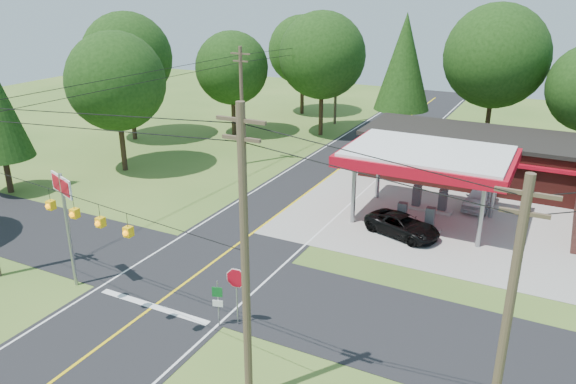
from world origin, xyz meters
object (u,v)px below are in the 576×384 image
at_px(sedan_car, 480,198).
at_px(octagonal_stop_sign, 236,283).
at_px(gas_canopy, 427,159).
at_px(big_stop_sign, 64,205).
at_px(suv_car, 402,226).

relative_size(sedan_car, octagonal_stop_sign, 1.42).
height_order(gas_canopy, big_stop_sign, big_stop_sign).
distance_m(gas_canopy, suv_car, 4.71).
bearing_deg(suv_car, sedan_car, -7.95).
xyz_separation_m(sedan_car, big_stop_sign, (-17.00, -20.78, 3.81)).
distance_m(big_stop_sign, octagonal_stop_sign, 9.80).
distance_m(suv_car, sedan_car, 7.83).
bearing_deg(suv_car, big_stop_sign, 154.20).
distance_m(suv_car, octagonal_stop_sign, 13.71).
height_order(suv_car, octagonal_stop_sign, octagonal_stop_sign).
bearing_deg(sedan_car, big_stop_sign, -123.93).
height_order(big_stop_sign, octagonal_stop_sign, big_stop_sign).
bearing_deg(suv_car, octagonal_stop_sign, -178.47).
distance_m(gas_canopy, big_stop_sign, 21.85).
distance_m(sedan_car, octagonal_stop_sign, 21.43).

